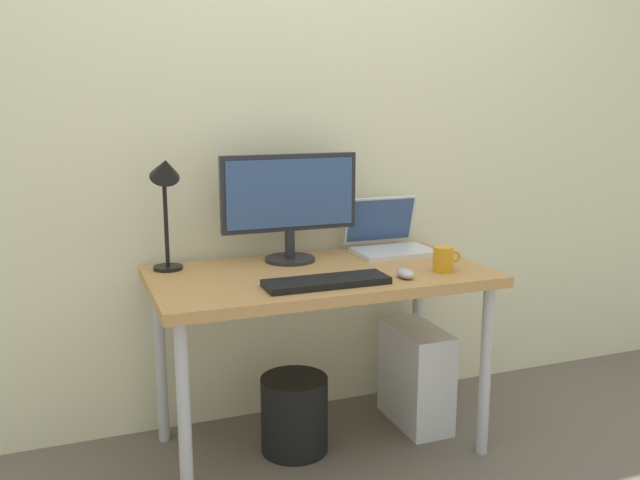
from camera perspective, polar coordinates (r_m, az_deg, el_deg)
name	(u,v)px	position (r m, az deg, el deg)	size (l,w,h in m)	color
ground_plane	(320,446)	(2.84, 0.00, -16.74)	(6.00, 6.00, 0.00)	#665B51
back_wall	(286,111)	(2.86, -2.82, 10.67)	(4.40, 0.04, 2.60)	beige
desk	(320,289)	(2.59, 0.00, -4.08)	(1.26, 0.66, 0.71)	#B7844C
monitor	(290,200)	(2.69, -2.54, 3.32)	(0.55, 0.20, 0.43)	#232328
laptop	(388,238)	(2.91, 5.67, 0.15)	(0.32, 0.28, 0.22)	silver
desk_lamp	(166,187)	(2.57, -12.73, 4.35)	(0.11, 0.16, 0.45)	black
keyboard	(326,282)	(2.38, 0.54, -3.50)	(0.44, 0.14, 0.02)	black
mouse	(405,274)	(2.49, 7.10, -2.79)	(0.06, 0.09, 0.03)	#B2B2B7
coffee_mug	(444,259)	(2.60, 10.25, -1.57)	(0.11, 0.08, 0.09)	orange
computer_tower	(416,376)	(2.96, 7.97, -11.10)	(0.18, 0.36, 0.42)	silver
wastebasket	(294,414)	(2.74, -2.15, -14.27)	(0.26, 0.26, 0.30)	black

